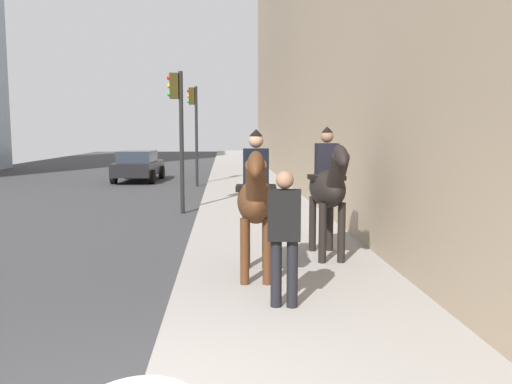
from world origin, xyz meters
name	(u,v)px	position (x,y,z in m)	size (l,w,h in m)	color
mounted_horse_near	(256,198)	(3.91, -1.19, 1.32)	(2.15, 0.66, 2.22)	#4C2B16
mounted_horse_far	(328,186)	(5.10, -2.50, 1.37)	(2.15, 0.61, 2.27)	black
pedestrian_greeting	(284,230)	(2.55, -1.46, 1.10)	(0.32, 0.44, 1.70)	black
car_near_lane	(138,165)	(21.06, 3.27, 0.75)	(4.31, 2.07, 1.44)	black
traffic_light_near_curb	(178,119)	(11.04, 0.54, 2.65)	(0.20, 0.44, 3.96)	black
traffic_light_far_curb	(194,120)	(18.59, 0.51, 2.79)	(0.20, 0.44, 4.19)	black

